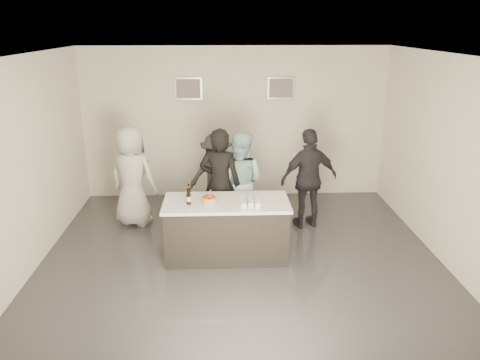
{
  "coord_description": "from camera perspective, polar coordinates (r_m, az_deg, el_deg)",
  "views": [
    {
      "loc": [
        -0.27,
        -6.18,
        3.39
      ],
      "look_at": [
        0.0,
        0.5,
        1.15
      ],
      "focal_mm": 35.0,
      "sensor_mm": 36.0,
      "label": 1
    }
  ],
  "objects": [
    {
      "name": "person_guest_back",
      "position": [
        8.45,
        -2.91,
        0.5
      ],
      "size": [
        1.11,
        0.79,
        1.56
      ],
      "primitive_type": "imported",
      "rotation": [
        0.0,
        0.0,
        2.92
      ],
      "color": "#333139",
      "rests_on": "ground"
    },
    {
      "name": "picture_left",
      "position": [
        9.25,
        -6.32,
        11.02
      ],
      "size": [
        0.54,
        0.04,
        0.44
      ],
      "primitive_type": "cube",
      "color": "#B2B2B7",
      "rests_on": "wall_back"
    },
    {
      "name": "person_guest_left",
      "position": [
        8.3,
        -12.97,
        0.44
      ],
      "size": [
        1.01,
        0.85,
        1.76
      ],
      "primitive_type": "imported",
      "rotation": [
        0.0,
        0.0,
        2.74
      ],
      "color": "silver",
      "rests_on": "ground"
    },
    {
      "name": "wall_back",
      "position": [
        9.38,
        -0.63,
        6.9
      ],
      "size": [
        6.0,
        0.04,
        3.0
      ],
      "primitive_type": "cube",
      "color": "white",
      "rests_on": "ground"
    },
    {
      "name": "wall_right",
      "position": [
        7.25,
        24.62,
        1.67
      ],
      "size": [
        0.04,
        6.0,
        3.0
      ],
      "primitive_type": "cube",
      "color": "white",
      "rests_on": "ground"
    },
    {
      "name": "person_main_black",
      "position": [
        7.58,
        -2.46,
        -0.49
      ],
      "size": [
        0.75,
        0.58,
        1.85
      ],
      "primitive_type": "imported",
      "rotation": [
        0.0,
        0.0,
        2.93
      ],
      "color": "black",
      "rests_on": "ground"
    },
    {
      "name": "wall_left",
      "position": [
        7.02,
        -25.11,
        1.09
      ],
      "size": [
        0.04,
        6.0,
        3.0
      ],
      "primitive_type": "cube",
      "color": "white",
      "rests_on": "ground"
    },
    {
      "name": "beer_bottle_a",
      "position": [
        6.98,
        -6.26,
        -1.38
      ],
      "size": [
        0.07,
        0.07,
        0.26
      ],
      "primitive_type": "cylinder",
      "color": "black",
      "rests_on": "bar_counter"
    },
    {
      "name": "wall_front",
      "position": [
        3.71,
        2.25,
        -12.13
      ],
      "size": [
        6.0,
        0.04,
        3.0
      ],
      "primitive_type": "cube",
      "color": "white",
      "rests_on": "ground"
    },
    {
      "name": "tumbler_cluster",
      "position": [
        6.81,
        1.28,
        -2.58
      ],
      "size": [
        0.3,
        0.4,
        0.08
      ],
      "primitive_type": "cube",
      "color": "gold",
      "rests_on": "bar_counter"
    },
    {
      "name": "person_main_blue",
      "position": [
        7.84,
        -0.03,
        -0.27
      ],
      "size": [
        1.0,
        0.88,
        1.73
      ],
      "primitive_type": "imported",
      "rotation": [
        0.0,
        0.0,
        2.84
      ],
      "color": "#A7D9DB",
      "rests_on": "ground"
    },
    {
      "name": "bar_counter",
      "position": [
        7.09,
        -1.65,
        -5.99
      ],
      "size": [
        1.86,
        0.86,
        0.9
      ],
      "primitive_type": "cube",
      "color": "white",
      "rests_on": "ground"
    },
    {
      "name": "ceiling",
      "position": [
        6.2,
        0.19,
        14.9
      ],
      "size": [
        6.0,
        6.0,
        0.0
      ],
      "primitive_type": "plane",
      "rotation": [
        3.14,
        0.0,
        0.0
      ],
      "color": "white"
    },
    {
      "name": "picture_right",
      "position": [
        9.3,
        5.02,
        11.11
      ],
      "size": [
        0.54,
        0.04,
        0.44
      ],
      "primitive_type": "cube",
      "color": "#B2B2B7",
      "rests_on": "wall_back"
    },
    {
      "name": "cake",
      "position": [
        6.85,
        -3.8,
        -2.51
      ],
      "size": [
        0.22,
        0.22,
        0.08
      ],
      "primitive_type": "cylinder",
      "color": "orange",
      "rests_on": "bar_counter"
    },
    {
      "name": "candles",
      "position": [
        6.66,
        -4.38,
        -3.47
      ],
      "size": [
        0.24,
        0.08,
        0.01
      ],
      "primitive_type": "cube",
      "color": "pink",
      "rests_on": "bar_counter"
    },
    {
      "name": "floor",
      "position": [
        7.06,
        0.17,
        -10.19
      ],
      "size": [
        6.0,
        6.0,
        0.0
      ],
      "primitive_type": "plane",
      "color": "#3D3D42",
      "rests_on": "ground"
    },
    {
      "name": "person_guest_right",
      "position": [
        8.08,
        8.41,
        0.15
      ],
      "size": [
        1.09,
        0.67,
        1.74
      ],
      "primitive_type": "imported",
      "rotation": [
        0.0,
        0.0,
        3.39
      ],
      "color": "#27242B",
      "rests_on": "ground"
    },
    {
      "name": "beer_bottle_b",
      "position": [
        6.79,
        -6.29,
        -1.93
      ],
      "size": [
        0.07,
        0.07,
        0.26
      ],
      "primitive_type": "cylinder",
      "color": "black",
      "rests_on": "bar_counter"
    }
  ]
}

